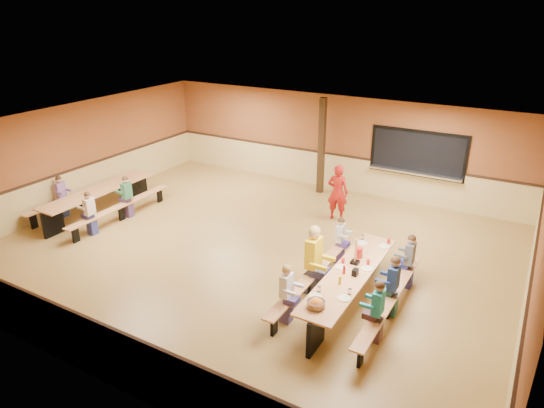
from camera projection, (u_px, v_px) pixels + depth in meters
The scene contains 23 objects.
ground at pixel (252, 249), 11.90m from camera, with size 12.00×12.00×0.00m, color olive.
room_envelope at pixel (252, 224), 11.63m from camera, with size 12.04×10.04×3.02m.
kitchen_pass_through at pixel (417, 155), 14.11m from camera, with size 2.78×0.28×1.38m.
structural_post at pixel (322, 147), 14.94m from camera, with size 0.18×0.18×3.00m, color black.
cafeteria_table_main at pixel (350, 282), 9.52m from camera, with size 1.91×3.70×0.74m.
cafeteria_table_second at pixel (99, 197), 13.68m from camera, with size 1.91×3.70×0.74m.
seated_child_white_left at pixel (286, 294), 8.99m from camera, with size 0.36×0.29×1.19m, color white, non-canonical shape.
seated_adult_yellow at pixel (313, 261), 9.87m from camera, with size 0.50×0.41×1.49m, color yellow, non-canonical shape.
seated_child_grey_left at pixel (340, 241), 11.09m from camera, with size 0.33×0.27×1.12m, color silver, non-canonical shape.
seated_child_teal_right at pixel (377, 312), 8.47m from camera, with size 0.36×0.30×1.20m, color teal, non-canonical shape.
seated_child_navy_right at pixel (393, 287), 9.18m from camera, with size 0.39×0.32×1.25m, color navy, non-canonical shape.
seated_child_char_right at pixel (409, 262), 10.12m from camera, with size 0.36×0.30×1.20m, color #50535A, non-canonical shape.
seated_child_purple_sec at pixel (61, 196), 13.56m from camera, with size 0.35×0.29×1.17m, color #855C96, non-canonical shape.
seated_child_green_sec at pixel (127, 197), 13.50m from camera, with size 0.36×0.29×1.19m, color #2F6847, non-canonical shape.
seated_child_tan_sec at pixel (90, 214), 12.47m from camera, with size 0.35×0.28×1.16m, color beige, non-canonical shape.
standing_woman at pixel (338, 192), 13.28m from camera, with size 0.58×0.38×1.58m, color #A81813.
punch_pitcher at pixel (359, 253), 9.95m from camera, with size 0.16×0.16×0.22m, color red.
chip_bowl at pixel (316, 303), 8.33m from camera, with size 0.32×0.32×0.15m, color orange, non-canonical shape.
napkin_dispenser at pixel (355, 272), 9.32m from camera, with size 0.10×0.14×0.13m, color black.
condiment_mustard at pixel (340, 280), 9.02m from camera, with size 0.06×0.06×0.17m, color yellow.
condiment_ketchup at pixel (344, 270), 9.37m from camera, with size 0.06×0.06×0.17m, color #B2140F.
table_paddle at pixel (355, 257), 9.71m from camera, with size 0.16×0.16×0.56m.
place_settings at pixel (350, 270), 9.41m from camera, with size 0.65×3.30×0.11m, color beige, non-canonical shape.
Camera 1 is at (5.68, -8.92, 5.60)m, focal length 32.00 mm.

